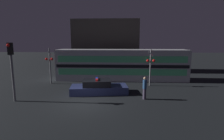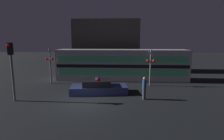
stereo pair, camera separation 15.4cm
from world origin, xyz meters
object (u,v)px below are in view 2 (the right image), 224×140
at_px(train, 122,65).
at_px(police_car, 98,88).
at_px(crossing_signal_near, 150,65).
at_px(pedestrian, 144,88).
at_px(traffic_light_corner, 11,64).

xyz_separation_m(train, police_car, (-2.05, -5.77, -1.31)).
bearing_deg(crossing_signal_near, pedestrian, -104.50).
bearing_deg(crossing_signal_near, traffic_light_corner, -154.53).
distance_m(train, traffic_light_corner, 11.71).
height_order(police_car, traffic_light_corner, traffic_light_corner).
relative_size(train, pedestrian, 8.34).
distance_m(pedestrian, crossing_signal_near, 4.65).
relative_size(police_car, crossing_signal_near, 1.38).
bearing_deg(police_car, train, 62.40).
height_order(train, traffic_light_corner, traffic_light_corner).
bearing_deg(train, crossing_signal_near, -44.50).
relative_size(crossing_signal_near, traffic_light_corner, 0.84).
bearing_deg(pedestrian, traffic_light_corner, -174.34).
xyz_separation_m(police_car, crossing_signal_near, (5.00, 2.88, 1.69)).
height_order(train, police_car, train).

